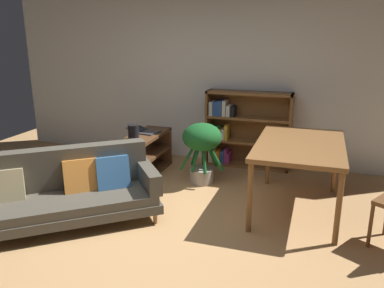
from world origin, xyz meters
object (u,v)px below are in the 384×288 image
fabric_couch (64,190)px  desk_speaker (133,132)px  bookshelf (242,129)px  media_console (146,154)px  open_laptop (145,131)px  potted_floor_plant (202,144)px  dining_table (300,149)px

fabric_couch → desk_speaker: bearing=83.4°
fabric_couch → desk_speaker: 1.40m
bookshelf → media_console: bearing=-146.8°
open_laptop → bookshelf: 1.47m
fabric_couch → bookshelf: (1.43, 2.45, 0.20)m
fabric_couch → bookshelf: 2.84m
media_console → potted_floor_plant: size_ratio=1.22×
open_laptop → media_console: bearing=-61.8°
dining_table → open_laptop: bearing=163.0°
media_console → potted_floor_plant: 0.91m
open_laptop → potted_floor_plant: size_ratio=0.58×
desk_speaker → potted_floor_plant: (0.91, 0.19, -0.14)m
desk_speaker → potted_floor_plant: size_ratio=0.24×
fabric_couch → desk_speaker: size_ratio=9.82×
bookshelf → open_laptop: bearing=-151.8°
fabric_couch → media_console: size_ratio=1.97×
media_console → desk_speaker: size_ratio=4.98×
fabric_couch → dining_table: 2.61m
open_laptop → dining_table: 2.31m
potted_floor_plant → bookshelf: bookshelf is taller
open_laptop → dining_table: size_ratio=0.33×
fabric_couch → open_laptop: 1.78m
media_console → fabric_couch: bearing=-96.9°
fabric_couch → dining_table: (2.35, 1.08, 0.37)m
media_console → desk_speaker: bearing=-98.3°
fabric_couch → media_console: 1.66m
fabric_couch → desk_speaker: (0.16, 1.36, 0.32)m
fabric_couch → desk_speaker: desk_speaker is taller
potted_floor_plant → dining_table: size_ratio=0.56×
potted_floor_plant → bookshelf: (0.36, 0.91, 0.02)m
fabric_couch → open_laptop: (0.14, 1.76, 0.24)m
media_console → desk_speaker: desk_speaker is taller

